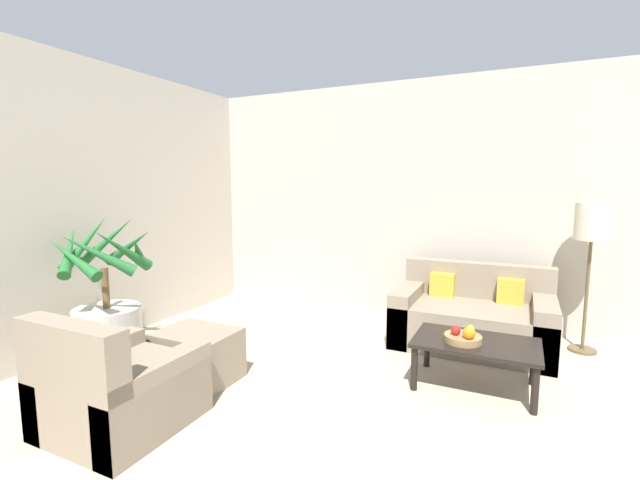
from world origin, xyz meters
The scene contains 11 objects.
wall_back centered at (0.00, 6.41, 1.35)m, with size 8.15×0.06×2.70m.
potted_palm centered at (-2.84, 3.99, 0.43)m, with size 0.85×0.85×1.29m.
sofa_loveseat centered at (0.00, 5.77, 0.26)m, with size 1.43×0.86×0.76m.
floor_lamp centered at (0.96, 6.04, 1.14)m, with size 0.29×0.29×1.39m.
coffee_table centered at (0.12, 4.85, 0.32)m, with size 0.91×0.57×0.37m.
fruit_bowl centered at (0.03, 4.79, 0.39)m, with size 0.28×0.28×0.05m.
apple_red centered at (-0.02, 4.77, 0.46)m, with size 0.07×0.07×0.07m.
apple_green centered at (0.07, 4.87, 0.45)m, with size 0.06×0.06×0.06m.
orange_fruit centered at (0.08, 4.73, 0.46)m, with size 0.09×0.09×0.09m.
armchair centered at (-1.88, 3.30, 0.25)m, with size 0.78×0.81×0.78m.
ottoman centered at (-1.88, 4.04, 0.20)m, with size 0.60×0.47×0.40m.
Camera 1 is at (0.38, 1.53, 1.54)m, focal length 24.00 mm.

